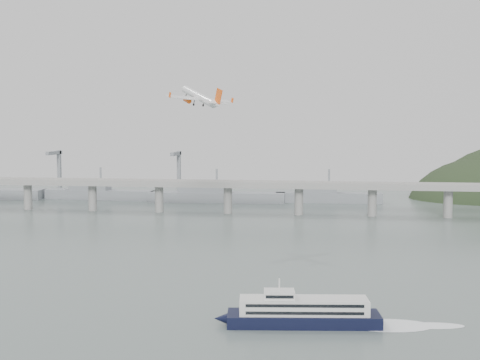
# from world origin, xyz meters

# --- Properties ---
(ground) EXTENTS (900.00, 900.00, 0.00)m
(ground) POSITION_xyz_m (0.00, 0.00, 0.00)
(ground) COLOR slate
(ground) RESTS_ON ground
(bridge) EXTENTS (800.00, 22.00, 23.90)m
(bridge) POSITION_xyz_m (-1.15, 200.00, 17.65)
(bridge) COLOR gray
(bridge) RESTS_ON ground
(distant_fleet) EXTENTS (453.00, 60.90, 40.00)m
(distant_fleet) POSITION_xyz_m (-155.36, 265.08, 6.22)
(distant_fleet) COLOR gray
(distant_fleet) RESTS_ON ground
(ferry) EXTENTS (77.42, 20.24, 14.62)m
(ferry) POSITION_xyz_m (35.12, -48.78, 3.96)
(ferry) COLOR black
(ferry) RESTS_ON ground
(airliner) EXTENTS (32.35, 34.03, 15.31)m
(airliner) POSITION_xyz_m (-25.37, 84.35, 76.31)
(airliner) COLOR silver
(airliner) RESTS_ON ground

